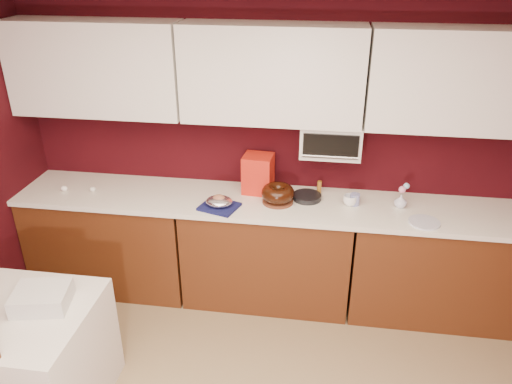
{
  "coord_description": "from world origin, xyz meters",
  "views": [
    {
      "loc": [
        0.41,
        -1.47,
        2.67
      ],
      "look_at": [
        -0.08,
        1.84,
        1.02
      ],
      "focal_mm": 35.0,
      "sensor_mm": 36.0,
      "label": 1
    }
  ],
  "objects_px": {
    "foil_ham_nest": "(219,201)",
    "pandoro_box": "(258,174)",
    "bundt_cake": "(278,193)",
    "blue_jar": "(355,199)",
    "coffee_mug": "(350,199)",
    "newspaper_stack": "(42,298)",
    "toaster_oven": "(331,139)",
    "dining_table": "(17,359)",
    "flower_vase": "(401,200)"
  },
  "relations": [
    {
      "from": "pandoro_box",
      "to": "coffee_mug",
      "type": "relative_size",
      "value": 3.12
    },
    {
      "from": "pandoro_box",
      "to": "flower_vase",
      "type": "xyz_separation_m",
      "value": [
        1.1,
        -0.11,
        -0.1
      ]
    },
    {
      "from": "bundt_cake",
      "to": "newspaper_stack",
      "type": "distance_m",
      "value": 1.78
    },
    {
      "from": "toaster_oven",
      "to": "flower_vase",
      "type": "xyz_separation_m",
      "value": [
        0.55,
        -0.12,
        -0.42
      ]
    },
    {
      "from": "toaster_oven",
      "to": "blue_jar",
      "type": "height_order",
      "value": "toaster_oven"
    },
    {
      "from": "dining_table",
      "to": "bundt_cake",
      "type": "distance_m",
      "value": 2.07
    },
    {
      "from": "blue_jar",
      "to": "flower_vase",
      "type": "xyz_separation_m",
      "value": [
        0.34,
        0.01,
        0.01
      ]
    },
    {
      "from": "toaster_oven",
      "to": "coffee_mug",
      "type": "xyz_separation_m",
      "value": [
        0.17,
        -0.15,
        -0.43
      ]
    },
    {
      "from": "coffee_mug",
      "to": "newspaper_stack",
      "type": "xyz_separation_m",
      "value": [
        -1.82,
        -1.27,
        -0.14
      ]
    },
    {
      "from": "dining_table",
      "to": "blue_jar",
      "type": "height_order",
      "value": "blue_jar"
    },
    {
      "from": "blue_jar",
      "to": "flower_vase",
      "type": "height_order",
      "value": "flower_vase"
    },
    {
      "from": "toaster_oven",
      "to": "dining_table",
      "type": "height_order",
      "value": "toaster_oven"
    },
    {
      "from": "blue_jar",
      "to": "newspaper_stack",
      "type": "bearing_deg",
      "value": -145.13
    },
    {
      "from": "coffee_mug",
      "to": "flower_vase",
      "type": "height_order",
      "value": "flower_vase"
    },
    {
      "from": "dining_table",
      "to": "pandoro_box",
      "type": "xyz_separation_m",
      "value": [
        1.3,
        1.5,
        0.68
      ]
    },
    {
      "from": "pandoro_box",
      "to": "flower_vase",
      "type": "relative_size",
      "value": 2.67
    },
    {
      "from": "toaster_oven",
      "to": "dining_table",
      "type": "relative_size",
      "value": 0.45
    },
    {
      "from": "blue_jar",
      "to": "pandoro_box",
      "type": "bearing_deg",
      "value": 170.75
    },
    {
      "from": "dining_table",
      "to": "newspaper_stack",
      "type": "bearing_deg",
      "value": 22.01
    },
    {
      "from": "bundt_cake",
      "to": "flower_vase",
      "type": "xyz_separation_m",
      "value": [
        0.92,
        0.06,
        -0.02
      ]
    },
    {
      "from": "toaster_oven",
      "to": "coffee_mug",
      "type": "relative_size",
      "value": 4.54
    },
    {
      "from": "coffee_mug",
      "to": "newspaper_stack",
      "type": "height_order",
      "value": "coffee_mug"
    },
    {
      "from": "foil_ham_nest",
      "to": "blue_jar",
      "type": "bearing_deg",
      "value": 11.3
    },
    {
      "from": "foil_ham_nest",
      "to": "pandoro_box",
      "type": "bearing_deg",
      "value": 52.58
    },
    {
      "from": "toaster_oven",
      "to": "blue_jar",
      "type": "xyz_separation_m",
      "value": [
        0.21,
        -0.13,
        -0.43
      ]
    },
    {
      "from": "toaster_oven",
      "to": "flower_vase",
      "type": "bearing_deg",
      "value": -12.32
    },
    {
      "from": "pandoro_box",
      "to": "blue_jar",
      "type": "bearing_deg",
      "value": -4.11
    },
    {
      "from": "dining_table",
      "to": "newspaper_stack",
      "type": "relative_size",
      "value": 3.18
    },
    {
      "from": "dining_table",
      "to": "flower_vase",
      "type": "height_order",
      "value": "flower_vase"
    },
    {
      "from": "foil_ham_nest",
      "to": "newspaper_stack",
      "type": "bearing_deg",
      "value": -127.72
    },
    {
      "from": "bundt_cake",
      "to": "flower_vase",
      "type": "relative_size",
      "value": 2.19
    },
    {
      "from": "toaster_oven",
      "to": "coffee_mug",
      "type": "distance_m",
      "value": 0.48
    },
    {
      "from": "toaster_oven",
      "to": "pandoro_box",
      "type": "distance_m",
      "value": 0.64
    },
    {
      "from": "dining_table",
      "to": "foil_ham_nest",
      "type": "distance_m",
      "value": 1.68
    },
    {
      "from": "dining_table",
      "to": "pandoro_box",
      "type": "height_order",
      "value": "pandoro_box"
    },
    {
      "from": "dining_table",
      "to": "foil_ham_nest",
      "type": "height_order",
      "value": "foil_ham_nest"
    },
    {
      "from": "bundt_cake",
      "to": "coffee_mug",
      "type": "bearing_deg",
      "value": 3.43
    },
    {
      "from": "foil_ham_nest",
      "to": "coffee_mug",
      "type": "height_order",
      "value": "coffee_mug"
    },
    {
      "from": "blue_jar",
      "to": "flower_vase",
      "type": "distance_m",
      "value": 0.34
    },
    {
      "from": "toaster_oven",
      "to": "newspaper_stack",
      "type": "height_order",
      "value": "toaster_oven"
    },
    {
      "from": "pandoro_box",
      "to": "flower_vase",
      "type": "height_order",
      "value": "pandoro_box"
    },
    {
      "from": "toaster_oven",
      "to": "dining_table",
      "type": "bearing_deg",
      "value": -140.87
    },
    {
      "from": "bundt_cake",
      "to": "coffee_mug",
      "type": "relative_size",
      "value": 2.56
    },
    {
      "from": "bundt_cake",
      "to": "blue_jar",
      "type": "height_order",
      "value": "bundt_cake"
    },
    {
      "from": "foil_ham_nest",
      "to": "pandoro_box",
      "type": "relative_size",
      "value": 0.65
    },
    {
      "from": "toaster_oven",
      "to": "pandoro_box",
      "type": "relative_size",
      "value": 1.46
    },
    {
      "from": "bundt_cake",
      "to": "foil_ham_nest",
      "type": "bearing_deg",
      "value": -160.31
    },
    {
      "from": "toaster_oven",
      "to": "flower_vase",
      "type": "distance_m",
      "value": 0.7
    },
    {
      "from": "toaster_oven",
      "to": "bundt_cake",
      "type": "bearing_deg",
      "value": -154.34
    },
    {
      "from": "pandoro_box",
      "to": "coffee_mug",
      "type": "xyz_separation_m",
      "value": [
        0.72,
        -0.14,
        -0.1
      ]
    }
  ]
}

